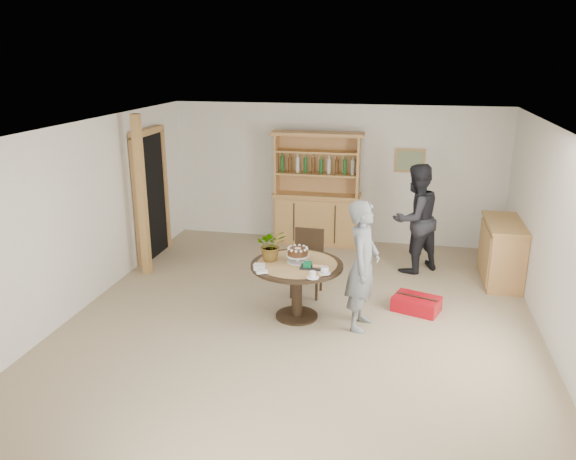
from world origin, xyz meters
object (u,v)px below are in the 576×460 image
at_px(dining_chair, 308,258).
at_px(red_suitcase, 416,304).
at_px(adult_person, 415,219).
at_px(hutch, 317,207).
at_px(teen_boy, 363,266).
at_px(sideboard, 502,252).
at_px(dining_table, 297,274).

xyz_separation_m(dining_chair, red_suitcase, (1.55, -0.32, -0.43)).
xyz_separation_m(dining_chair, adult_person, (1.50, 1.20, 0.33)).
height_order(hutch, adult_person, hutch).
distance_m(dining_chair, teen_boy, 1.29).
distance_m(dining_chair, red_suitcase, 1.65).
distance_m(sideboard, teen_boy, 2.80).
bearing_deg(red_suitcase, adult_person, 111.23).
xyz_separation_m(teen_boy, red_suitcase, (0.71, 0.61, -0.73)).
distance_m(hutch, red_suitcase, 3.19).
bearing_deg(sideboard, teen_boy, -135.19).
xyz_separation_m(adult_person, red_suitcase, (0.05, -1.52, -0.77)).
relative_size(dining_chair, teen_boy, 0.57).
height_order(teen_boy, red_suitcase, teen_boy).
bearing_deg(adult_person, hutch, -73.63).
bearing_deg(dining_table, sideboard, 33.36).
height_order(hutch, sideboard, hutch).
bearing_deg(sideboard, adult_person, 172.41).
relative_size(sideboard, dining_table, 1.05).
bearing_deg(sideboard, hutch, 157.79).
bearing_deg(adult_person, dining_table, 11.54).
bearing_deg(red_suitcase, hutch, 143.75).
bearing_deg(teen_boy, sideboard, -36.29).
bearing_deg(dining_table, teen_boy, -6.71).
height_order(dining_table, red_suitcase, dining_table).
relative_size(sideboard, adult_person, 0.73).
distance_m(adult_person, red_suitcase, 1.71).
bearing_deg(sideboard, dining_table, -146.64).
bearing_deg(hutch, adult_person, -31.70).
distance_m(sideboard, dining_table, 3.38).
distance_m(hutch, dining_table, 3.11).
height_order(dining_chair, red_suitcase, dining_chair).
xyz_separation_m(hutch, teen_boy, (1.07, -3.20, 0.14)).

